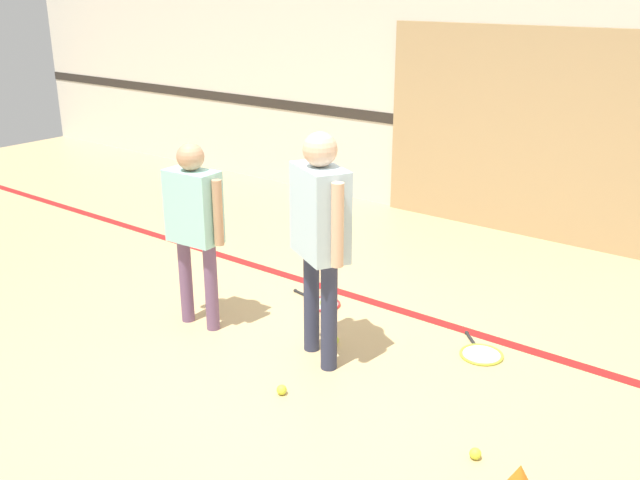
{
  "coord_description": "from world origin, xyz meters",
  "views": [
    {
      "loc": [
        2.84,
        -3.41,
        2.47
      ],
      "look_at": [
        0.15,
        0.08,
        0.88
      ],
      "focal_mm": 40.0,
      "sensor_mm": 36.0,
      "label": 1
    }
  ],
  "objects_px": {
    "person_instructor": "(320,224)",
    "tennis_ball_by_spare_racket": "(324,303)",
    "racket_spare_on_floor": "(322,303)",
    "tennis_ball_stray_left": "(334,340)",
    "tennis_ball_stray_right": "(475,454)",
    "person_student_left": "(194,216)",
    "racket_second_spare": "(481,353)",
    "tennis_ball_near_instructor": "(282,390)"
  },
  "relations": [
    {
      "from": "person_instructor",
      "to": "tennis_ball_by_spare_racket",
      "type": "relative_size",
      "value": 24.2
    },
    {
      "from": "racket_spare_on_floor",
      "to": "tennis_ball_stray_left",
      "type": "relative_size",
      "value": 8.06
    },
    {
      "from": "person_instructor",
      "to": "tennis_ball_stray_right",
      "type": "distance_m",
      "value": 1.7
    },
    {
      "from": "tennis_ball_stray_right",
      "to": "person_student_left",
      "type": "bearing_deg",
      "value": 174.72
    },
    {
      "from": "tennis_ball_stray_left",
      "to": "tennis_ball_stray_right",
      "type": "height_order",
      "value": "same"
    },
    {
      "from": "racket_second_spare",
      "to": "tennis_ball_near_instructor",
      "type": "relative_size",
      "value": 7.12
    },
    {
      "from": "racket_spare_on_floor",
      "to": "tennis_ball_near_instructor",
      "type": "distance_m",
      "value": 1.38
    },
    {
      "from": "tennis_ball_near_instructor",
      "to": "tennis_ball_by_spare_racket",
      "type": "bearing_deg",
      "value": 115.73
    },
    {
      "from": "racket_spare_on_floor",
      "to": "tennis_ball_by_spare_racket",
      "type": "distance_m",
      "value": 0.05
    },
    {
      "from": "person_instructor",
      "to": "tennis_ball_by_spare_racket",
      "type": "distance_m",
      "value": 1.28
    },
    {
      "from": "racket_second_spare",
      "to": "tennis_ball_by_spare_racket",
      "type": "relative_size",
      "value": 7.12
    },
    {
      "from": "tennis_ball_near_instructor",
      "to": "tennis_ball_stray_left",
      "type": "height_order",
      "value": "same"
    },
    {
      "from": "racket_second_spare",
      "to": "tennis_ball_by_spare_racket",
      "type": "bearing_deg",
      "value": 47.14
    },
    {
      "from": "racket_spare_on_floor",
      "to": "racket_second_spare",
      "type": "relative_size",
      "value": 1.13
    },
    {
      "from": "person_instructor",
      "to": "tennis_ball_stray_right",
      "type": "bearing_deg",
      "value": 13.13
    },
    {
      "from": "person_instructor",
      "to": "racket_second_spare",
      "type": "xyz_separation_m",
      "value": [
        0.87,
        0.73,
        -0.98
      ]
    },
    {
      "from": "person_instructor",
      "to": "tennis_ball_by_spare_racket",
      "type": "bearing_deg",
      "value": 153.68
    },
    {
      "from": "racket_spare_on_floor",
      "to": "racket_second_spare",
      "type": "bearing_deg",
      "value": -168.69
    },
    {
      "from": "person_student_left",
      "to": "racket_spare_on_floor",
      "type": "height_order",
      "value": "person_student_left"
    },
    {
      "from": "person_instructor",
      "to": "tennis_ball_near_instructor",
      "type": "bearing_deg",
      "value": -51.76
    },
    {
      "from": "tennis_ball_by_spare_racket",
      "to": "tennis_ball_stray_left",
      "type": "distance_m",
      "value": 0.65
    },
    {
      "from": "person_student_left",
      "to": "tennis_ball_by_spare_racket",
      "type": "xyz_separation_m",
      "value": [
        0.55,
        0.83,
        -0.84
      ]
    },
    {
      "from": "tennis_ball_stray_left",
      "to": "tennis_ball_stray_right",
      "type": "distance_m",
      "value": 1.52
    },
    {
      "from": "racket_spare_on_floor",
      "to": "tennis_ball_near_instructor",
      "type": "height_order",
      "value": "tennis_ball_near_instructor"
    },
    {
      "from": "person_instructor",
      "to": "racket_second_spare",
      "type": "bearing_deg",
      "value": 68.08
    },
    {
      "from": "person_instructor",
      "to": "tennis_ball_stray_right",
      "type": "xyz_separation_m",
      "value": [
        1.36,
        -0.37,
        -0.95
      ]
    },
    {
      "from": "tennis_ball_stray_left",
      "to": "person_instructor",
      "type": "bearing_deg",
      "value": -79.84
    },
    {
      "from": "racket_second_spare",
      "to": "tennis_ball_stray_right",
      "type": "bearing_deg",
      "value": 159.63
    },
    {
      "from": "racket_second_spare",
      "to": "tennis_ball_stray_right",
      "type": "relative_size",
      "value": 7.12
    },
    {
      "from": "person_student_left",
      "to": "racket_second_spare",
      "type": "distance_m",
      "value": 2.28
    },
    {
      "from": "racket_spare_on_floor",
      "to": "person_student_left",
      "type": "bearing_deg",
      "value": 69.23
    },
    {
      "from": "person_student_left",
      "to": "tennis_ball_stray_left",
      "type": "relative_size",
      "value": 21.42
    },
    {
      "from": "person_instructor",
      "to": "person_student_left",
      "type": "relative_size",
      "value": 1.13
    },
    {
      "from": "person_instructor",
      "to": "tennis_ball_stray_right",
      "type": "height_order",
      "value": "person_instructor"
    },
    {
      "from": "tennis_ball_by_spare_racket",
      "to": "tennis_ball_stray_left",
      "type": "bearing_deg",
      "value": -45.94
    },
    {
      "from": "person_instructor",
      "to": "tennis_ball_near_instructor",
      "type": "relative_size",
      "value": 24.2
    },
    {
      "from": "tennis_ball_near_instructor",
      "to": "tennis_ball_stray_left",
      "type": "relative_size",
      "value": 1.0
    },
    {
      "from": "racket_second_spare",
      "to": "tennis_ball_stray_left",
      "type": "relative_size",
      "value": 7.12
    },
    {
      "from": "tennis_ball_by_spare_racket",
      "to": "person_student_left",
      "type": "bearing_deg",
      "value": -123.59
    },
    {
      "from": "tennis_ball_stray_right",
      "to": "tennis_ball_stray_left",
      "type": "bearing_deg",
      "value": 157.15
    },
    {
      "from": "person_instructor",
      "to": "racket_spare_on_floor",
      "type": "height_order",
      "value": "person_instructor"
    },
    {
      "from": "person_student_left",
      "to": "racket_spare_on_floor",
      "type": "distance_m",
      "value": 1.32
    }
  ]
}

